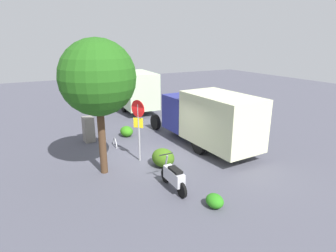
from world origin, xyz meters
name	(u,v)px	position (x,y,z in m)	size (l,w,h in m)	color
ground_plane	(155,159)	(0.00, 0.00, 0.00)	(60.00, 60.00, 0.00)	#484854
box_truck_near	(208,117)	(0.19, -3.07, 1.58)	(7.31, 2.43, 2.84)	black
box_truck_far	(133,89)	(9.56, -2.78, 1.63)	(7.35, 2.71, 2.99)	black
motorcycle	(174,177)	(-2.84, 0.64, 0.52)	(1.81, 0.55, 1.20)	black
stop_sign	(138,121)	(0.18, 0.72, 1.87)	(0.71, 0.33, 2.81)	#9E9EA3
street_tree	(98,78)	(-0.22, 2.47, 3.90)	(2.93, 2.93, 5.39)	#47301E
utility_cabinet	(89,129)	(3.82, 2.11, 0.68)	(0.57, 0.52, 1.37)	slate
bike_rack_hoop	(115,146)	(2.48, 1.11, 0.00)	(0.85, 0.85, 0.05)	#B7B7BC
shrub_near_sign	(127,131)	(3.65, 0.03, 0.29)	(0.86, 0.70, 0.58)	#327E16
shrub_mid_verge	(163,158)	(-0.84, 0.04, 0.39)	(1.14, 0.93, 0.77)	#375C14
shrub_by_tree	(215,201)	(-4.46, 0.01, 0.23)	(0.66, 0.54, 0.45)	#287A19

